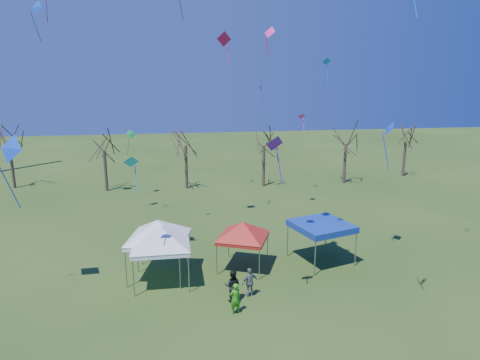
# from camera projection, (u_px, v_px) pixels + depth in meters

# --- Properties ---
(ground) EXTENTS (140.00, 140.00, 0.00)m
(ground) POSITION_uv_depth(u_px,v_px,m) (246.00, 300.00, 23.27)
(ground) COLOR #2B4616
(ground) RESTS_ON ground
(tree_0) EXTENTS (3.83, 3.83, 8.44)m
(tree_0) POSITION_uv_depth(u_px,v_px,m) (7.00, 128.00, 44.85)
(tree_0) COLOR #3D2D21
(tree_0) RESTS_ON ground
(tree_1) EXTENTS (3.42, 3.42, 7.54)m
(tree_1) POSITION_uv_depth(u_px,v_px,m) (103.00, 136.00, 43.91)
(tree_1) COLOR #3D2D21
(tree_1) RESTS_ON ground
(tree_2) EXTENTS (3.71, 3.71, 8.18)m
(tree_2) POSITION_uv_depth(u_px,v_px,m) (185.00, 130.00, 44.80)
(tree_2) COLOR #3D2D21
(tree_2) RESTS_ON ground
(tree_3) EXTENTS (3.59, 3.59, 7.91)m
(tree_3) POSITION_uv_depth(u_px,v_px,m) (264.00, 131.00, 45.79)
(tree_3) COLOR #3D2D21
(tree_3) RESTS_ON ground
(tree_4) EXTENTS (3.58, 3.58, 7.89)m
(tree_4) POSITION_uv_depth(u_px,v_px,m) (347.00, 130.00, 47.16)
(tree_4) COLOR #3D2D21
(tree_4) RESTS_ON ground
(tree_5) EXTENTS (3.39, 3.39, 7.46)m
(tree_5) POSITION_uv_depth(u_px,v_px,m) (407.00, 129.00, 50.47)
(tree_5) COLOR #3D2D21
(tree_5) RESTS_ON ground
(tent_white_west) EXTENTS (4.61, 4.61, 4.16)m
(tent_white_west) POSITION_uv_depth(u_px,v_px,m) (158.00, 224.00, 25.27)
(tent_white_west) COLOR gray
(tent_white_west) RESTS_ON ground
(tent_white_mid) EXTENTS (4.57, 4.57, 4.03)m
(tent_white_mid) POSITION_uv_depth(u_px,v_px,m) (160.00, 230.00, 24.54)
(tent_white_mid) COLOR gray
(tent_white_mid) RESTS_ON ground
(tent_red) EXTENTS (3.73, 3.73, 3.54)m
(tent_red) POSITION_uv_depth(u_px,v_px,m) (243.00, 225.00, 26.50)
(tent_red) COLOR gray
(tent_red) RESTS_ON ground
(tent_blue) EXTENTS (4.18, 4.18, 2.64)m
(tent_blue) POSITION_uv_depth(u_px,v_px,m) (322.00, 226.00, 27.56)
(tent_blue) COLOR gray
(tent_blue) RESTS_ON ground
(person_grey) EXTENTS (1.05, 0.72, 1.66)m
(person_grey) POSITION_uv_depth(u_px,v_px,m) (250.00, 282.00, 23.51)
(person_grey) COLOR slate
(person_grey) RESTS_ON ground
(person_green) EXTENTS (0.70, 0.57, 1.66)m
(person_green) POSITION_uv_depth(u_px,v_px,m) (235.00, 298.00, 21.80)
(person_green) COLOR green
(person_green) RESTS_ON ground
(person_dark) EXTENTS (1.02, 0.88, 1.80)m
(person_dark) POSITION_uv_depth(u_px,v_px,m) (233.00, 286.00, 22.95)
(person_dark) COLOR black
(person_dark) RESTS_ON ground
(kite_13) EXTENTS (1.19, 1.04, 2.61)m
(kite_13) POSITION_uv_depth(u_px,v_px,m) (131.00, 134.00, 41.43)
(kite_13) COLOR green
(kite_13) RESTS_ON ground
(kite_19) EXTENTS (0.78, 0.55, 1.98)m
(kite_19) POSITION_uv_depth(u_px,v_px,m) (302.00, 117.00, 42.56)
(kite_19) COLOR #EB34AF
(kite_19) RESTS_ON ground
(kite_11) EXTENTS (1.22, 0.72, 2.60)m
(kite_11) POSITION_uv_depth(u_px,v_px,m) (224.00, 39.00, 32.60)
(kite_11) COLOR #E81546
(kite_11) RESTS_ON ground
(kite_1) EXTENTS (0.91, 0.73, 1.78)m
(kite_1) POSITION_uv_depth(u_px,v_px,m) (131.00, 162.00, 21.30)
(kite_1) COLOR #0C97B4
(kite_1) RESTS_ON ground
(kite_22) EXTENTS (0.76, 0.79, 2.44)m
(kite_22) POSITION_uv_depth(u_px,v_px,m) (261.00, 89.00, 42.29)
(kite_22) COLOR #5F1BC2
(kite_22) RESTS_ON ground
(kite_17) EXTENTS (0.81, 1.15, 3.23)m
(kite_17) POSITION_uv_depth(u_px,v_px,m) (389.00, 129.00, 27.05)
(kite_17) COLOR #1535DF
(kite_17) RESTS_ON ground
(kite_2) EXTENTS (1.37, 1.32, 3.41)m
(kite_2) POSITION_uv_depth(u_px,v_px,m) (36.00, 8.00, 35.69)
(kite_2) COLOR blue
(kite_2) RESTS_ON ground
(kite_12) EXTENTS (0.98, 0.74, 2.79)m
(kite_12) POSITION_uv_depth(u_px,v_px,m) (326.00, 62.00, 43.20)
(kite_12) COLOR #127CC9
(kite_12) RESTS_ON ground
(kite_14) EXTENTS (1.71, 1.54, 4.13)m
(kite_14) POSITION_uv_depth(u_px,v_px,m) (10.00, 149.00, 21.71)
(kite_14) COLOR blue
(kite_14) RESTS_ON ground
(kite_25) EXTENTS (0.74, 0.77, 1.48)m
(kite_25) POSITION_uv_depth(u_px,v_px,m) (269.00, 33.00, 21.03)
(kite_25) COLOR #FF3897
(kite_25) RESTS_ON ground
(kite_27) EXTENTS (1.15, 0.93, 2.41)m
(kite_27) POSITION_uv_depth(u_px,v_px,m) (274.00, 144.00, 20.65)
(kite_27) COLOR #7018AB
(kite_27) RESTS_ON ground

